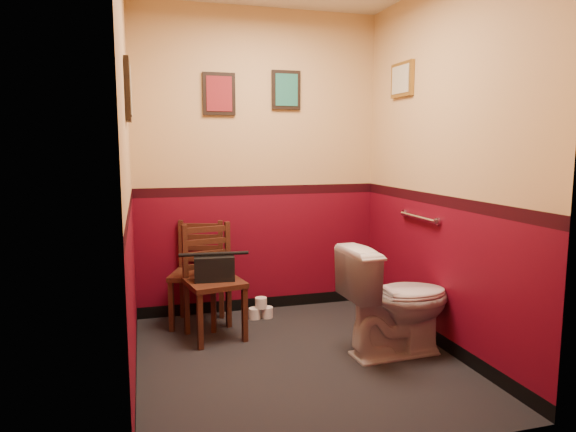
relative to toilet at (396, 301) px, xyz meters
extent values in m
cube|color=black|center=(-0.72, 0.08, -0.40)|extent=(2.20, 2.40, 0.00)
cube|color=#5A0616|center=(-0.72, 1.28, 0.95)|extent=(2.20, 0.00, 2.70)
cube|color=#5A0616|center=(-0.72, -1.12, 0.95)|extent=(2.20, 0.00, 2.70)
cube|color=#5A0616|center=(-1.82, 0.08, 0.95)|extent=(0.00, 2.40, 2.70)
cube|color=#5A0616|center=(0.38, 0.08, 0.95)|extent=(0.00, 2.40, 2.70)
cylinder|color=silver|center=(0.35, 0.33, 0.55)|extent=(0.03, 0.50, 0.03)
cylinder|color=silver|center=(0.37, 0.08, 0.55)|extent=(0.02, 0.06, 0.06)
cylinder|color=silver|center=(0.37, 0.58, 0.55)|extent=(0.02, 0.06, 0.06)
cube|color=black|center=(-1.07, 1.26, 1.55)|extent=(0.28, 0.03, 0.36)
cube|color=maroon|center=(-1.07, 1.25, 1.55)|extent=(0.22, 0.01, 0.30)
cube|color=black|center=(-0.47, 1.26, 1.60)|extent=(0.26, 0.03, 0.34)
cube|color=#237161|center=(-0.47, 1.25, 1.60)|extent=(0.20, 0.01, 0.28)
cube|color=black|center=(-1.80, 0.18, 1.45)|extent=(0.03, 0.30, 0.38)
cube|color=#BCB794|center=(-1.79, 0.18, 1.45)|extent=(0.01, 0.24, 0.31)
cube|color=olive|center=(0.36, 0.68, 1.65)|extent=(0.03, 0.34, 0.28)
cube|color=#BCB794|center=(0.35, 0.68, 1.65)|extent=(0.01, 0.28, 0.22)
imported|color=white|center=(0.00, 0.00, 0.00)|extent=(0.83, 0.49, 0.79)
cylinder|color=silver|center=(0.24, 0.03, -0.34)|extent=(0.11, 0.11, 0.11)
cylinder|color=silver|center=(0.24, 0.03, -0.15)|extent=(0.02, 0.02, 0.32)
cube|color=#512718|center=(-1.32, 1.02, 0.04)|extent=(0.52, 0.52, 0.04)
cube|color=#512718|center=(-1.54, 0.91, -0.18)|extent=(0.05, 0.05, 0.43)
cube|color=#512718|center=(-1.43, 1.24, -0.18)|extent=(0.05, 0.05, 0.43)
cube|color=#512718|center=(-1.22, 0.79, -0.18)|extent=(0.05, 0.05, 0.43)
cube|color=#512718|center=(-1.10, 1.12, -0.18)|extent=(0.05, 0.05, 0.43)
cube|color=#512718|center=(-1.43, 1.24, 0.25)|extent=(0.05, 0.04, 0.43)
cube|color=#512718|center=(-1.10, 1.13, 0.25)|extent=(0.05, 0.04, 0.43)
cube|color=#512718|center=(-1.26, 1.18, 0.13)|extent=(0.32, 0.13, 0.04)
cube|color=#512718|center=(-1.26, 1.18, 0.23)|extent=(0.32, 0.13, 0.04)
cube|color=#512718|center=(-1.26, 1.18, 0.33)|extent=(0.32, 0.13, 0.04)
cube|color=#512718|center=(-1.26, 1.18, 0.42)|extent=(0.32, 0.13, 0.04)
cube|color=#512718|center=(-1.22, 0.67, 0.05)|extent=(0.49, 0.49, 0.04)
cube|color=#512718|center=(-1.36, 0.46, -0.17)|extent=(0.05, 0.05, 0.45)
cube|color=#512718|center=(-1.43, 0.81, -0.17)|extent=(0.05, 0.05, 0.45)
cube|color=#512718|center=(-1.01, 0.53, -0.17)|extent=(0.05, 0.05, 0.45)
cube|color=#512718|center=(-1.08, 0.88, -0.17)|extent=(0.05, 0.05, 0.45)
cube|color=#512718|center=(-1.43, 0.82, 0.27)|extent=(0.05, 0.04, 0.45)
cube|color=#512718|center=(-1.08, 0.89, 0.27)|extent=(0.05, 0.04, 0.45)
cube|color=#512718|center=(-1.25, 0.85, 0.15)|extent=(0.34, 0.09, 0.04)
cube|color=#512718|center=(-1.25, 0.85, 0.25)|extent=(0.34, 0.09, 0.04)
cube|color=#512718|center=(-1.25, 0.85, 0.35)|extent=(0.34, 0.09, 0.04)
cube|color=#512718|center=(-1.25, 0.85, 0.45)|extent=(0.34, 0.09, 0.04)
cube|color=black|center=(-1.22, 0.67, 0.16)|extent=(0.32, 0.18, 0.19)
cylinder|color=black|center=(-1.22, 0.67, 0.28)|extent=(0.27, 0.05, 0.03)
cylinder|color=silver|center=(-0.83, 1.03, -0.35)|extent=(0.10, 0.10, 0.09)
cylinder|color=silver|center=(-0.71, 1.03, -0.35)|extent=(0.10, 0.10, 0.09)
cylinder|color=silver|center=(-0.77, 1.02, -0.26)|extent=(0.10, 0.10, 0.09)
camera|label=1|loc=(-1.74, -3.23, 1.11)|focal=32.00mm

